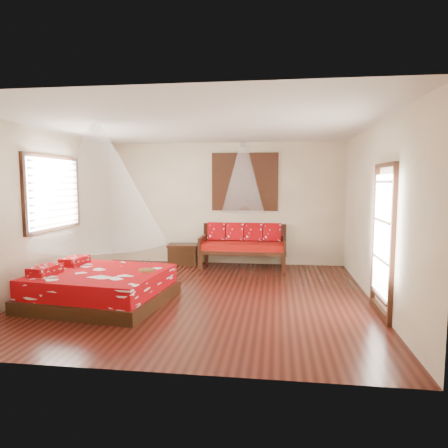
{
  "coord_description": "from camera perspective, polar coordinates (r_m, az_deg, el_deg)",
  "views": [
    {
      "loc": [
        1.22,
        -6.44,
        1.89
      ],
      "look_at": [
        0.29,
        0.58,
        1.15
      ],
      "focal_mm": 32.0,
      "sensor_mm": 36.0,
      "label": 1
    }
  ],
  "objects": [
    {
      "name": "mosquito_net_daybed",
      "position": [
        8.72,
        2.75,
        6.69
      ],
      "size": [
        0.93,
        0.93,
        1.5
      ],
      "primitive_type": "cone",
      "color": "white",
      "rests_on": "ceiling"
    },
    {
      "name": "room",
      "position": [
        6.57,
        -3.18,
        1.68
      ],
      "size": [
        5.54,
        5.54,
        2.84
      ],
      "color": "black",
      "rests_on": "ground"
    },
    {
      "name": "storage_chest",
      "position": [
        9.29,
        -5.88,
        -4.3
      ],
      "size": [
        0.72,
        0.55,
        0.47
      ],
      "rotation": [
        0.0,
        0.0,
        0.08
      ],
      "color": "black",
      "rests_on": "floor"
    },
    {
      "name": "shutter_panel",
      "position": [
        9.18,
        2.99,
        6.03
      ],
      "size": [
        1.52,
        0.06,
        1.32
      ],
      "color": "black",
      "rests_on": "wall_back"
    },
    {
      "name": "wine_tray",
      "position": [
        6.43,
        -11.02,
        -6.15
      ],
      "size": [
        0.25,
        0.25,
        0.2
      ],
      "rotation": [
        0.0,
        0.0,
        0.43
      ],
      "color": "brown",
      "rests_on": "bed"
    },
    {
      "name": "bed",
      "position": [
        6.65,
        -17.23,
        -8.59
      ],
      "size": [
        2.17,
        2.0,
        0.63
      ],
      "rotation": [
        0.0,
        0.0,
        -0.11
      ],
      "color": "black",
      "rests_on": "floor"
    },
    {
      "name": "daybed",
      "position": [
        8.96,
        2.77,
        -2.81
      ],
      "size": [
        1.91,
        0.85,
        0.97
      ],
      "color": "black",
      "rests_on": "floor"
    },
    {
      "name": "window_left",
      "position": [
        7.72,
        -23.13,
        4.08
      ],
      "size": [
        0.1,
        1.74,
        1.34
      ],
      "color": "black",
      "rests_on": "wall_left"
    },
    {
      "name": "mosquito_net_main",
      "position": [
        6.43,
        -17.55,
        5.33
      ],
      "size": [
        2.07,
        2.07,
        1.8
      ],
      "primitive_type": "cone",
      "color": "white",
      "rests_on": "ceiling"
    },
    {
      "name": "glazed_door",
      "position": [
        6.08,
        21.72,
        -2.23
      ],
      "size": [
        0.08,
        1.02,
        2.16
      ],
      "color": "black",
      "rests_on": "floor"
    }
  ]
}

